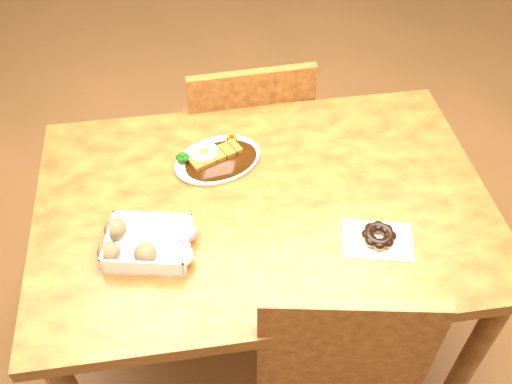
{
  "coord_description": "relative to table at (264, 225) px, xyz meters",
  "views": [
    {
      "loc": [
        -0.17,
        -1.0,
        1.87
      ],
      "look_at": [
        -0.03,
        -0.02,
        0.81
      ],
      "focal_mm": 40.0,
      "sensor_mm": 36.0,
      "label": 1
    }
  ],
  "objects": [
    {
      "name": "ground",
      "position": [
        0.0,
        0.0,
        -0.65
      ],
      "size": [
        6.0,
        6.0,
        0.0
      ],
      "primitive_type": "plane",
      "color": "brown",
      "rests_on": "ground"
    },
    {
      "name": "donut_box",
      "position": [
        -0.3,
        -0.12,
        0.13
      ],
      "size": [
        0.24,
        0.19,
        0.06
      ],
      "rotation": [
        0.0,
        0.0,
        -0.2
      ],
      "color": "white",
      "rests_on": "table"
    },
    {
      "name": "table",
      "position": [
        0.0,
        0.0,
        0.0
      ],
      "size": [
        1.2,
        0.8,
        0.75
      ],
      "color": "#4E230F",
      "rests_on": "ground"
    },
    {
      "name": "chair_far",
      "position": [
        0.02,
        0.53,
        -0.17
      ],
      "size": [
        0.44,
        0.44,
        0.87
      ],
      "rotation": [
        0.0,
        0.0,
        3.19
      ],
      "color": "#4E230F",
      "rests_on": "ground"
    },
    {
      "name": "pon_de_ring",
      "position": [
        0.26,
        -0.17,
        0.12
      ],
      "size": [
        0.2,
        0.16,
        0.03
      ],
      "rotation": [
        0.0,
        0.0,
        -0.24
      ],
      "color": "silver",
      "rests_on": "table"
    },
    {
      "name": "katsu_curry_plate",
      "position": [
        -0.11,
        0.17,
        0.11
      ],
      "size": [
        0.29,
        0.25,
        0.05
      ],
      "rotation": [
        0.0,
        0.0,
        0.35
      ],
      "color": "white",
      "rests_on": "table"
    }
  ]
}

